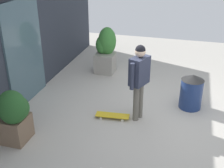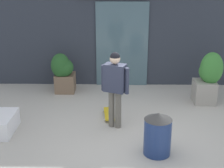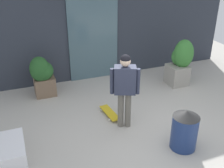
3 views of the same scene
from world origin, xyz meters
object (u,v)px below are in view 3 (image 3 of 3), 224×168
object	(u,v)px
skateboard	(110,113)
planter_box_left	(42,75)
planter_box_right	(181,61)
trash_bin	(185,129)
skateboarder	(125,84)

from	to	relation	value
skateboard	planter_box_left	bearing A→B (deg)	34.39
planter_box_left	planter_box_right	distance (m)	3.89
skateboard	planter_box_left	world-z (taller)	planter_box_left
planter_box_right	trash_bin	world-z (taller)	planter_box_right
skateboard	planter_box_left	xyz separation A→B (m)	(-1.31, 1.57, 0.55)
skateboard	planter_box_right	world-z (taller)	planter_box_right
skateboarder	planter_box_left	bearing A→B (deg)	56.51
skateboard	planter_box_right	bearing A→B (deg)	-75.51
planter_box_right	trash_bin	bearing A→B (deg)	-121.68
planter_box_left	trash_bin	bearing A→B (deg)	-54.80
planter_box_right	skateboard	bearing A→B (deg)	-160.07
skateboard	trash_bin	world-z (taller)	trash_bin
skateboarder	planter_box_right	distance (m)	2.81
skateboard	trash_bin	distance (m)	1.93
skateboard	planter_box_right	size ratio (longest dim) A/B	0.57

